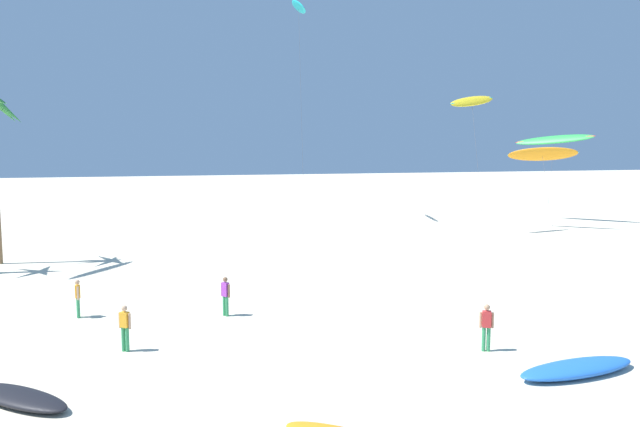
% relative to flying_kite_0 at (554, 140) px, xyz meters
% --- Properties ---
extents(flying_kite_0, '(5.67, 6.65, 8.57)m').
position_rel_flying_kite_0_xyz_m(flying_kite_0, '(0.00, 0.00, 0.00)').
color(flying_kite_0, green).
rests_on(flying_kite_0, ground).
extents(flying_kite_1, '(5.13, 8.37, 11.64)m').
position_rel_flying_kite_0_xyz_m(flying_kite_1, '(-11.70, -5.19, 3.04)').
color(flying_kite_1, yellow).
rests_on(flying_kite_1, ground).
extents(flying_kite_2, '(1.77, 8.46, 21.58)m').
position_rel_flying_kite_0_xyz_m(flying_kite_2, '(-23.22, 7.08, 12.39)').
color(flying_kite_2, '#19B2B7').
rests_on(flying_kite_2, ground).
extents(flying_kite_3, '(5.36, 8.22, 7.35)m').
position_rel_flying_kite_0_xyz_m(flying_kite_3, '(-4.28, -4.32, -1.28)').
color(flying_kite_3, orange).
rests_on(flying_kite_3, ground).
extents(grounded_kite_1, '(3.51, 3.41, 0.35)m').
position_rel_flying_kite_0_xyz_m(grounded_kite_1, '(-41.11, -32.72, -7.62)').
color(grounded_kite_1, black).
rests_on(grounded_kite_1, ground).
extents(grounded_kite_2, '(4.52, 1.79, 0.41)m').
position_rel_flying_kite_0_xyz_m(grounded_kite_2, '(-24.37, -35.08, -7.59)').
color(grounded_kite_2, blue).
rests_on(grounded_kite_2, ground).
extents(person_foreground_walker, '(0.43, 0.34, 1.67)m').
position_rel_flying_kite_0_xyz_m(person_foreground_walker, '(-38.33, -28.85, -6.88)').
color(person_foreground_walker, '#338E56').
rests_on(person_foreground_walker, ground).
extents(person_near_left, '(0.25, 0.50, 1.64)m').
position_rel_flying_kite_0_xyz_m(person_near_left, '(-40.39, -23.75, -6.90)').
color(person_near_left, '#338E56').
rests_on(person_near_left, ground).
extents(person_near_right, '(0.35, 0.42, 1.69)m').
position_rel_flying_kite_0_xyz_m(person_near_right, '(-34.33, -25.17, -6.87)').
color(person_near_right, '#338E56').
rests_on(person_near_right, ground).
extents(person_far_watcher, '(0.48, 0.30, 1.70)m').
position_rel_flying_kite_0_xyz_m(person_far_watcher, '(-25.99, -32.27, -6.87)').
color(person_far_watcher, '#338E56').
rests_on(person_far_watcher, ground).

